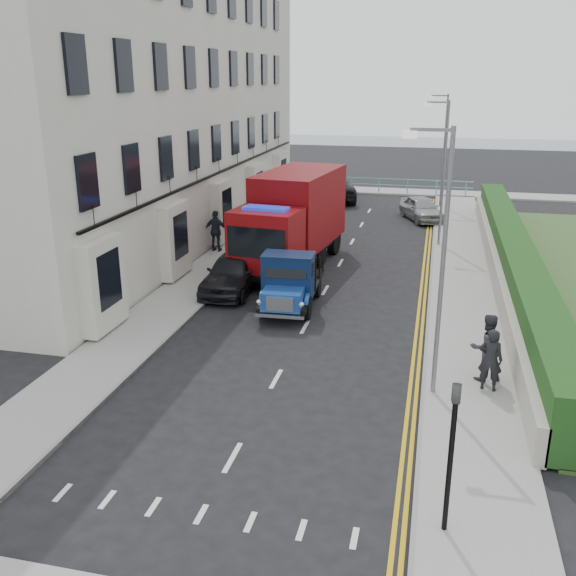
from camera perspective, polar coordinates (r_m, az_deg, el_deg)
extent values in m
plane|color=black|center=(19.95, 0.34, -5.59)|extent=(120.00, 120.00, 0.00)
cube|color=gray|center=(29.44, -5.67, 2.46)|extent=(2.40, 38.00, 0.12)
cube|color=gray|center=(27.99, 15.16, 1.05)|extent=(2.60, 38.00, 0.12)
cube|color=gray|center=(47.63, 8.16, 8.53)|extent=(30.00, 2.50, 0.12)
plane|color=#4D6269|center=(78.30, 10.32, 12.22)|extent=(120.00, 120.00, 0.00)
cube|color=beige|center=(33.63, -11.05, 16.21)|extent=(6.00, 30.00, 14.00)
cube|color=black|center=(32.78, -5.56, 10.44)|extent=(0.12, 28.00, 0.10)
cube|color=#B2AD9E|center=(27.94, 17.90, 1.81)|extent=(0.30, 28.00, 1.00)
cube|color=#154117|center=(27.91, 19.41, 2.49)|extent=(1.20, 28.00, 1.70)
cube|color=#59B2A5|center=(46.68, 8.12, 9.60)|extent=(13.00, 0.08, 0.06)
cube|color=#59B2A5|center=(46.75, 8.10, 9.08)|extent=(13.00, 0.06, 0.05)
cylinder|color=slate|center=(16.44, 13.56, 1.58)|extent=(0.12, 0.12, 7.00)
cube|color=slate|center=(15.82, 12.64, 13.57)|extent=(1.00, 0.08, 0.08)
cube|color=beige|center=(15.85, 10.76, 13.26)|extent=(0.35, 0.18, 0.18)
cylinder|color=slate|center=(32.11, 13.66, 9.66)|extent=(0.12, 0.12, 7.00)
cube|color=slate|center=(31.80, 13.21, 15.78)|extent=(1.00, 0.08, 0.08)
cube|color=beige|center=(31.81, 12.26, 15.63)|extent=(0.35, 0.18, 0.18)
cylinder|color=slate|center=(42.03, 13.69, 11.63)|extent=(0.12, 0.12, 7.00)
cube|color=slate|center=(41.79, 13.34, 16.31)|extent=(1.00, 0.08, 0.08)
cube|color=beige|center=(41.80, 12.62, 16.19)|extent=(0.35, 0.18, 0.18)
cylinder|color=black|center=(12.24, 14.20, -14.98)|extent=(0.10, 0.10, 3.00)
imported|color=black|center=(11.68, 14.62, -10.46)|extent=(0.16, 0.20, 1.00)
cylinder|color=black|center=(22.52, -2.20, -1.56)|extent=(0.27, 0.86, 0.85)
cylinder|color=black|center=(22.25, 1.71, -1.81)|extent=(0.27, 0.86, 0.85)
cylinder|color=black|center=(24.80, -0.96, 0.36)|extent=(0.27, 0.86, 0.85)
cylinder|color=black|center=(24.56, 2.59, 0.15)|extent=(0.27, 0.86, 0.85)
cube|color=black|center=(23.47, 0.30, -0.39)|extent=(1.87, 4.30, 0.16)
cube|color=#1C459A|center=(21.86, -0.45, -0.96)|extent=(1.42, 1.21, 0.63)
cube|color=silver|center=(21.31, -0.75, -1.48)|extent=(0.93, 0.11, 0.48)
cube|color=#0C1F45|center=(22.64, 0.03, 1.08)|extent=(1.81, 1.14, 1.54)
cube|color=black|center=(24.40, 0.74, 0.85)|extent=(1.96, 2.55, 0.11)
cylinder|color=black|center=(26.09, -4.25, 1.63)|extent=(0.49, 1.23, 1.19)
cylinder|color=black|center=(25.27, 0.47, 1.12)|extent=(0.49, 1.23, 1.19)
cylinder|color=black|center=(29.06, -1.53, 3.43)|extent=(0.49, 1.23, 1.19)
cylinder|color=black|center=(28.33, 2.75, 3.02)|extent=(0.49, 1.23, 1.19)
cylinder|color=black|center=(31.22, 0.08, 4.50)|extent=(0.49, 1.23, 1.19)
cylinder|color=black|center=(30.54, 4.10, 4.13)|extent=(0.49, 1.23, 1.19)
cube|color=black|center=(28.13, 0.21, 3.38)|extent=(3.40, 7.83, 0.27)
cube|color=maroon|center=(25.30, -1.96, 4.31)|extent=(2.83, 2.36, 2.38)
cube|color=black|center=(24.38, -2.84, 4.02)|extent=(2.38, 0.38, 1.19)
cube|color=maroon|center=(28.84, 1.03, 7.19)|extent=(3.38, 5.92, 3.25)
imported|color=black|center=(25.24, -4.88, 1.41)|extent=(1.81, 4.46, 1.52)
imported|color=#4F68A9|center=(28.45, -0.80, 3.43)|extent=(1.80, 4.63, 1.50)
imported|color=#A1A0A4|center=(33.75, -0.27, 5.63)|extent=(1.93, 4.44, 1.27)
imported|color=black|center=(44.11, 3.91, 8.89)|extent=(4.20, 6.46, 1.65)
imported|color=#98989C|center=(38.51, 11.79, 6.94)|extent=(3.07, 4.38, 1.38)
imported|color=black|center=(17.83, 17.55, -6.08)|extent=(0.70, 0.52, 1.73)
imported|color=#33303B|center=(18.33, 17.22, -5.06)|extent=(1.13, 1.02, 1.91)
imported|color=#1A252F|center=(30.60, -6.40, 5.06)|extent=(1.16, 0.52, 1.95)
imported|color=#3C312B|center=(35.53, -2.66, 6.75)|extent=(0.92, 0.76, 1.62)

